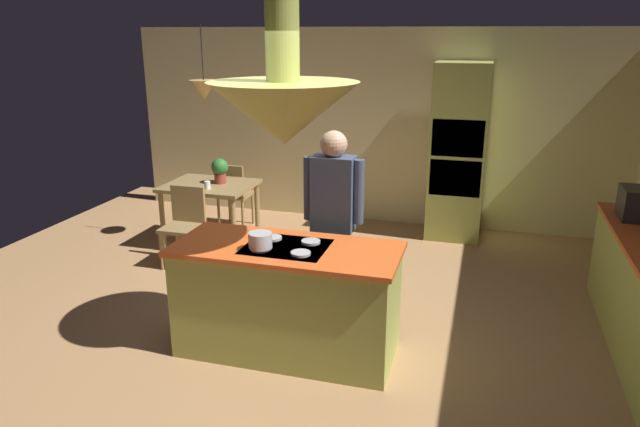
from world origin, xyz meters
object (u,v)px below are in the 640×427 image
(kitchen_island, at_px, (287,299))
(dining_table, at_px, (210,193))
(person_at_island, at_px, (333,214))
(chair_by_back_wall, at_px, (233,191))
(oven_tower, at_px, (458,152))
(chair_facing_island, at_px, (185,220))
(cooking_pot_on_cooktop, at_px, (260,240))
(cup_on_table, at_px, (207,185))
(potted_plant_on_table, at_px, (220,169))

(kitchen_island, height_order, dining_table, kitchen_island)
(person_at_island, xyz_separation_m, chair_by_back_wall, (-1.90, 2.08, -0.48))
(oven_tower, distance_m, chair_by_back_wall, 2.90)
(chair_facing_island, height_order, cooking_pot_on_cooktop, cooking_pot_on_cooktop)
(person_at_island, xyz_separation_m, cooking_pot_on_cooktop, (-0.36, -0.79, -0.00))
(cup_on_table, relative_size, cooking_pot_on_cooktop, 0.50)
(potted_plant_on_table, bearing_deg, cup_on_table, -96.58)
(oven_tower, height_order, dining_table, oven_tower)
(potted_plant_on_table, bearing_deg, person_at_island, -40.20)
(chair_by_back_wall, height_order, potted_plant_on_table, potted_plant_on_table)
(dining_table, height_order, potted_plant_on_table, potted_plant_on_table)
(cooking_pot_on_cooktop, bearing_deg, oven_tower, 69.52)
(chair_facing_island, distance_m, chair_by_back_wall, 1.27)
(kitchen_island, xyz_separation_m, person_at_island, (0.20, 0.66, 0.53))
(cup_on_table, bearing_deg, potted_plant_on_table, 83.42)
(chair_by_back_wall, bearing_deg, cup_on_table, 95.22)
(kitchen_island, distance_m, dining_table, 2.71)
(potted_plant_on_table, relative_size, cup_on_table, 3.33)
(oven_tower, relative_size, chair_by_back_wall, 2.47)
(oven_tower, relative_size, dining_table, 2.10)
(potted_plant_on_table, bearing_deg, oven_tower, 21.69)
(person_at_island, bearing_deg, kitchen_island, -107.14)
(person_at_island, bearing_deg, oven_tower, 70.86)
(kitchen_island, xyz_separation_m, oven_tower, (1.10, 3.24, 0.62))
(dining_table, distance_m, potted_plant_on_table, 0.31)
(cooking_pot_on_cooktop, bearing_deg, dining_table, 124.63)
(chair_by_back_wall, height_order, cooking_pot_on_cooktop, cooking_pot_on_cooktop)
(cooking_pot_on_cooktop, bearing_deg, cup_on_table, 125.88)
(chair_by_back_wall, relative_size, potted_plant_on_table, 2.90)
(chair_facing_island, bearing_deg, person_at_island, -22.97)
(oven_tower, height_order, chair_by_back_wall, oven_tower)
(potted_plant_on_table, bearing_deg, kitchen_island, -53.80)
(kitchen_island, distance_m, chair_by_back_wall, 3.22)
(oven_tower, xyz_separation_m, potted_plant_on_table, (-2.69, -1.07, -0.15))
(chair_by_back_wall, xyz_separation_m, cup_on_table, (0.08, -0.84, 0.30))
(kitchen_island, distance_m, cooking_pot_on_cooktop, 0.57)
(cooking_pot_on_cooktop, bearing_deg, chair_facing_island, 134.01)
(kitchen_island, height_order, person_at_island, person_at_island)
(person_at_island, xyz_separation_m, potted_plant_on_table, (-1.79, 1.52, -0.06))
(person_at_island, xyz_separation_m, cup_on_table, (-1.83, 1.24, -0.18))
(chair_facing_island, bearing_deg, dining_table, 90.00)
(kitchen_island, bearing_deg, oven_tower, 71.26)
(oven_tower, xyz_separation_m, cup_on_table, (-2.72, -1.35, -0.27))
(potted_plant_on_table, xyz_separation_m, cup_on_table, (-0.03, -0.28, -0.12))
(potted_plant_on_table, distance_m, cooking_pot_on_cooktop, 2.71)
(dining_table, distance_m, chair_by_back_wall, 0.65)
(kitchen_island, relative_size, chair_facing_island, 2.04)
(chair_by_back_wall, bearing_deg, oven_tower, -169.73)
(chair_facing_island, xyz_separation_m, potted_plant_on_table, (0.11, 0.71, 0.42))
(kitchen_island, distance_m, cup_on_table, 2.52)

